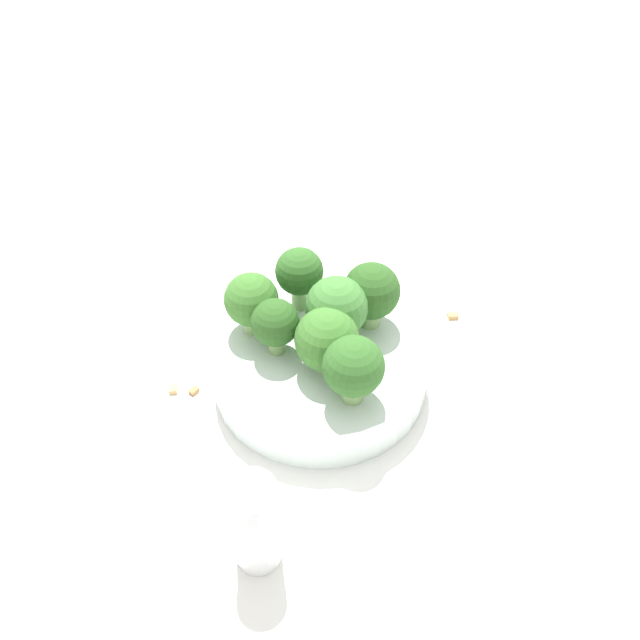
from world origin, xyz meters
TOP-DOWN VIEW (x-y plane):
  - ground_plane at (0.00, 0.00)m, footprint 3.00×3.00m
  - bowl at (0.00, 0.00)m, footprint 0.18×0.18m
  - broccoli_floret_0 at (-0.03, -0.04)m, footprint 0.05×0.05m
  - broccoli_floret_1 at (0.03, 0.01)m, footprint 0.04×0.04m
  - broccoli_floret_2 at (-0.01, 0.02)m, footprint 0.05×0.05m
  - broccoli_floret_3 at (0.03, -0.04)m, footprint 0.04×0.04m
  - broccoli_floret_4 at (0.06, -0.01)m, footprint 0.04×0.04m
  - broccoli_floret_5 at (-0.01, -0.01)m, footprint 0.05×0.05m
  - broccoli_floret_6 at (-0.04, 0.04)m, footprint 0.04×0.04m
  - pepper_shaker at (-0.00, 0.16)m, footprint 0.03×0.03m
  - almond_crumb_0 at (-0.10, -0.11)m, footprint 0.01×0.01m
  - almond_crumb_1 at (0.11, 0.04)m, footprint 0.01×0.01m
  - almond_crumb_2 at (0.10, 0.04)m, footprint 0.01×0.01m

SIDE VIEW (x-z plane):
  - ground_plane at x=0.00m, z-range 0.00..0.00m
  - almond_crumb_2 at x=0.10m, z-range 0.00..0.01m
  - almond_crumb_1 at x=0.11m, z-range 0.00..0.01m
  - almond_crumb_0 at x=-0.10m, z-range 0.00..0.01m
  - bowl at x=0.00m, z-range 0.00..0.04m
  - pepper_shaker at x=0.00m, z-range 0.00..0.08m
  - broccoli_floret_2 at x=-0.01m, z-range 0.04..0.09m
  - broccoli_floret_1 at x=0.03m, z-range 0.04..0.09m
  - broccoli_floret_4 at x=0.06m, z-range 0.04..0.10m
  - broccoli_floret_6 at x=-0.04m, z-range 0.04..0.10m
  - broccoli_floret_0 at x=-0.03m, z-range 0.04..0.10m
  - broccoli_floret_5 at x=-0.01m, z-range 0.04..0.10m
  - broccoli_floret_3 at x=0.03m, z-range 0.05..0.10m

